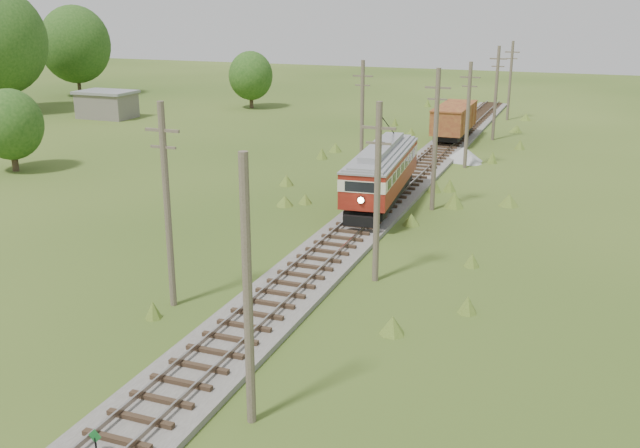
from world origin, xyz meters
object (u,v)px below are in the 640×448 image
at_px(gravel_pile, 465,155).
at_px(streetcar, 382,169).
at_px(gondola, 454,119).
at_px(switch_marker, 96,442).

bearing_deg(gravel_pile, streetcar, -98.94).
height_order(streetcar, gondola, streetcar).
height_order(gondola, gravel_pile, gondola).
height_order(switch_marker, gondola, gondola).
bearing_deg(gondola, streetcar, -90.04).
bearing_deg(switch_marker, gravel_pile, 86.48).
bearing_deg(streetcar, gondola, 84.92).
height_order(switch_marker, gravel_pile, gravel_pile).
bearing_deg(gondola, switch_marker, -90.26).
bearing_deg(streetcar, switch_marker, -95.48).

